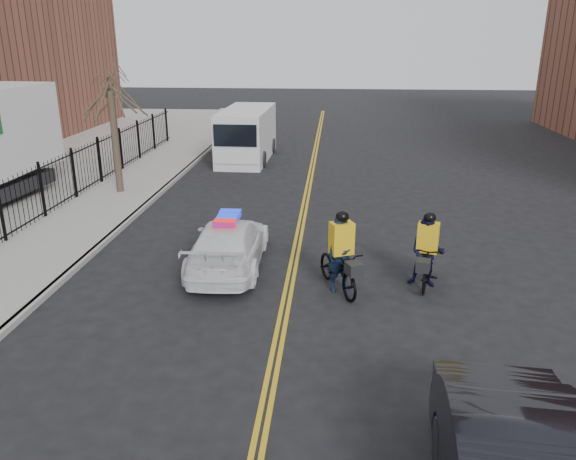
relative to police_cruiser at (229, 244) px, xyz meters
The scene contains 11 objects.
ground 3.43m from the police_cruiser, 57.97° to the right, with size 120.00×120.00×0.00m, color black.
center_line_left 5.47m from the police_cruiser, 71.74° to the left, with size 0.10×60.00×0.01m, color gold.
center_line_right 5.52m from the police_cruiser, 70.15° to the left, with size 0.10×60.00×0.01m, color gold.
sidewalk 7.72m from the police_cruiser, 137.98° to the left, with size 3.00×60.00×0.15m, color gray.
curb 6.69m from the police_cruiser, 129.30° to the left, with size 0.20×60.00×0.15m, color gray.
iron_fence 8.88m from the police_cruiser, 144.48° to the left, with size 0.12×28.00×2.00m, color black, non-canonical shape.
street_tree 9.65m from the police_cruiser, 129.13° to the left, with size 3.20×3.20×4.80m.
police_cruiser is the anchor object (origin of this frame).
cargo_van 14.52m from the police_cruiser, 96.82° to the left, with size 2.53×6.28×2.61m.
cyclist_near 3.34m from the police_cruiser, 21.93° to the right, with size 1.56×2.28×2.12m.
cyclist_far 5.34m from the police_cruiser, ahead, with size 1.03×2.04×1.99m.
Camera 1 is at (1.08, -11.53, 6.14)m, focal length 35.00 mm.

